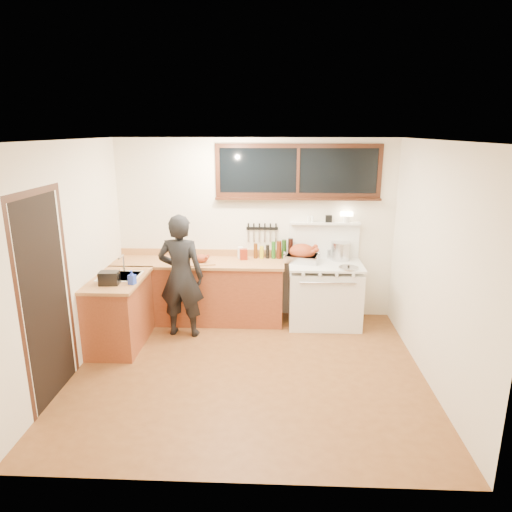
{
  "coord_description": "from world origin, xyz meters",
  "views": [
    {
      "loc": [
        0.3,
        -4.74,
        2.7
      ],
      "look_at": [
        0.05,
        0.85,
        1.15
      ],
      "focal_mm": 32.0,
      "sensor_mm": 36.0,
      "label": 1
    }
  ],
  "objects_px": {
    "vintage_stove": "(324,292)",
    "man": "(181,276)",
    "roast_turkey": "(303,254)",
    "cutting_board": "(201,260)"
  },
  "relations": [
    {
      "from": "vintage_stove",
      "to": "man",
      "type": "xyz_separation_m",
      "value": [
        -1.95,
        -0.46,
        0.37
      ]
    },
    {
      "from": "cutting_board",
      "to": "roast_turkey",
      "type": "relative_size",
      "value": 0.79
    },
    {
      "from": "man",
      "to": "cutting_board",
      "type": "bearing_deg",
      "value": 59.44
    },
    {
      "from": "vintage_stove",
      "to": "cutting_board",
      "type": "bearing_deg",
      "value": -176.94
    },
    {
      "from": "cutting_board",
      "to": "roast_turkey",
      "type": "bearing_deg",
      "value": 6.98
    },
    {
      "from": "roast_turkey",
      "to": "cutting_board",
      "type": "bearing_deg",
      "value": -173.02
    },
    {
      "from": "vintage_stove",
      "to": "roast_turkey",
      "type": "distance_m",
      "value": 0.63
    },
    {
      "from": "vintage_stove",
      "to": "man",
      "type": "bearing_deg",
      "value": -166.8
    },
    {
      "from": "man",
      "to": "cutting_board",
      "type": "xyz_separation_m",
      "value": [
        0.22,
        0.36,
        0.12
      ]
    },
    {
      "from": "vintage_stove",
      "to": "man",
      "type": "height_order",
      "value": "man"
    }
  ]
}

